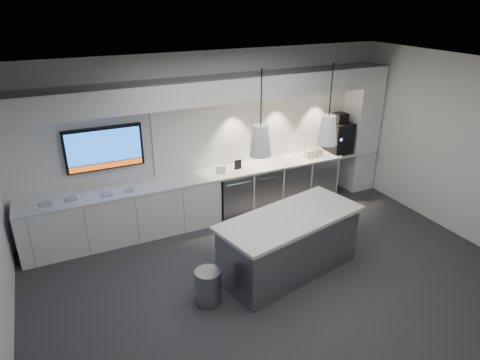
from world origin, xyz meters
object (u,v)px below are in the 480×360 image
wall_tv (104,148)px  island (289,244)px  coffee_machine (339,136)px  bin (208,287)px

wall_tv → island: wall_tv is taller
wall_tv → coffee_machine: 4.57m
wall_tv → bin: (0.80, -2.46, -1.31)m
island → bin: (-1.36, -0.16, -0.22)m
bin → coffee_machine: bearing=30.6°
bin → island: bearing=6.8°
wall_tv → coffee_machine: bearing=-3.1°
wall_tv → bin: 2.90m
coffee_machine → bin: bearing=-150.2°
island → wall_tv: bearing=120.7°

